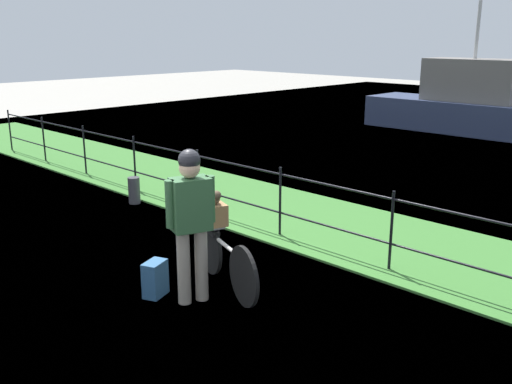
% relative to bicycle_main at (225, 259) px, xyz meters
% --- Properties ---
extents(ground_plane, '(60.00, 60.00, 0.00)m').
position_rel_bicycle_main_xyz_m(ground_plane, '(-0.71, -0.55, -0.35)').
color(ground_plane, gray).
extents(grass_strip, '(27.00, 2.40, 0.03)m').
position_rel_bicycle_main_xyz_m(grass_strip, '(-0.71, 2.56, -0.34)').
color(grass_strip, '#38702D').
rests_on(grass_strip, ground).
extents(iron_fence, '(18.04, 0.04, 1.02)m').
position_rel_bicycle_main_xyz_m(iron_fence, '(-0.71, 1.72, 0.24)').
color(iron_fence, black).
rests_on(iron_fence, ground).
extents(bicycle_main, '(1.55, 0.59, 0.66)m').
position_rel_bicycle_main_xyz_m(bicycle_main, '(0.00, 0.00, 0.00)').
color(bicycle_main, black).
rests_on(bicycle_main, ground).
extents(wooden_crate, '(0.41, 0.35, 0.25)m').
position_rel_bicycle_main_xyz_m(wooden_crate, '(-0.33, 0.12, 0.44)').
color(wooden_crate, olive).
rests_on(wooden_crate, bicycle_main).
extents(terrier_dog, '(0.32, 0.23, 0.18)m').
position_rel_bicycle_main_xyz_m(terrier_dog, '(-0.30, 0.11, 0.64)').
color(terrier_dog, '#4C3D2D').
rests_on(terrier_dog, wooden_crate).
extents(cyclist_person, '(0.38, 0.51, 1.68)m').
position_rel_bicycle_main_xyz_m(cyclist_person, '(0.01, -0.48, 0.65)').
color(cyclist_person, gray).
rests_on(cyclist_person, ground).
extents(backpack_on_paving, '(0.27, 0.33, 0.40)m').
position_rel_bicycle_main_xyz_m(backpack_on_paving, '(-0.40, -0.69, -0.15)').
color(backpack_on_paving, '#28517A').
rests_on(backpack_on_paving, ground).
extents(mooring_bollard, '(0.20, 0.20, 0.46)m').
position_rel_bicycle_main_xyz_m(mooring_bollard, '(-3.61, 1.22, -0.12)').
color(mooring_bollard, '#38383D').
rests_on(mooring_bollard, ground).
extents(moored_boat_near, '(6.12, 1.80, 3.73)m').
position_rel_bicycle_main_xyz_m(moored_boat_near, '(-2.80, 12.41, 0.42)').
color(moored_boat_near, '#2D3856').
rests_on(moored_boat_near, ground).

